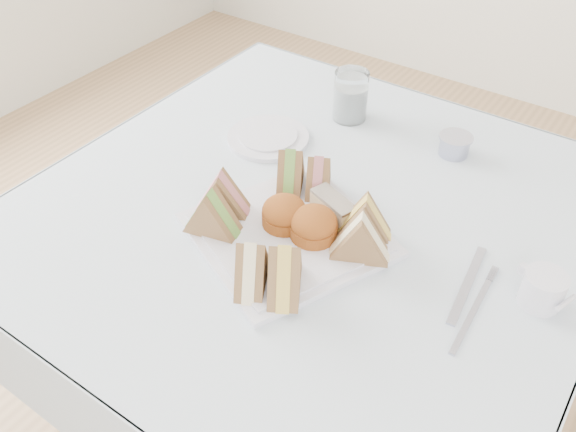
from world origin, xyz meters
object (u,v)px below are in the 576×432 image
Objects in this scene: serving_plate at (288,235)px; creamer_jug at (543,289)px; water_glass at (351,96)px; table at (309,335)px.

serving_plate is 4.51× the size of creamer_jug.
water_glass is 1.68× the size of creamer_jug.
creamer_jug is (0.41, 0.10, 0.02)m from serving_plate.
water_glass is at bearing 129.85° from serving_plate.
table is 0.58m from creamer_jug.
creamer_jug reaches higher than table.
water_glass is at bearing 108.81° from table.
water_glass reaches higher than creamer_jug.
serving_plate is 2.69× the size of water_glass.
table is 0.39m from serving_plate.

